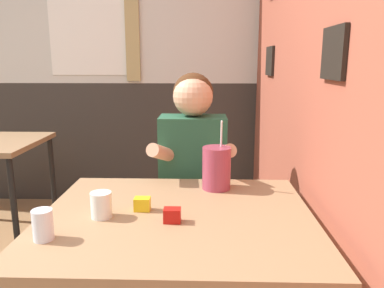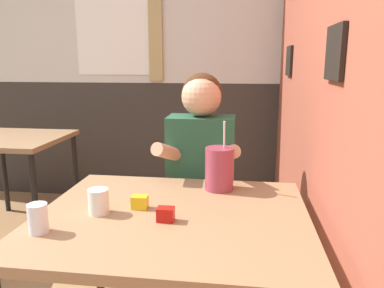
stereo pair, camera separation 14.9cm
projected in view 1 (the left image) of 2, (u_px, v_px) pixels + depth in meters
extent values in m
cube|color=#9E4C38|center=(294.00, 50.00, 2.05)|extent=(0.06, 4.41, 2.70)
cube|color=black|center=(270.00, 61.00, 2.58)|extent=(0.02, 0.24, 0.20)
cube|color=black|center=(334.00, 53.00, 1.31)|extent=(0.02, 0.22, 0.18)
cube|color=#332D28|center=(107.00, 143.00, 3.47)|extent=(5.72, 0.06, 1.10)
cube|color=white|center=(87.00, 30.00, 3.22)|extent=(0.66, 0.01, 0.76)
cube|color=tan|center=(132.00, 30.00, 3.20)|extent=(0.12, 0.02, 0.86)
cube|color=#93704C|center=(177.00, 219.00, 1.38)|extent=(1.00, 0.85, 0.04)
cylinder|color=black|center=(91.00, 255.00, 1.85)|extent=(0.04, 0.04, 0.70)
cylinder|color=black|center=(277.00, 258.00, 1.83)|extent=(0.04, 0.04, 0.70)
cylinder|color=black|center=(14.00, 209.00, 2.43)|extent=(0.04, 0.04, 0.70)
cylinder|color=black|center=(53.00, 179.00, 3.04)|extent=(0.04, 0.04, 0.70)
cube|color=#235138|center=(193.00, 259.00, 2.06)|extent=(0.31, 0.20, 0.44)
cube|color=#235138|center=(193.00, 171.00, 1.95)|extent=(0.34, 0.20, 0.57)
sphere|color=#472814|center=(193.00, 93.00, 1.89)|extent=(0.20, 0.20, 0.20)
sphere|color=tan|center=(193.00, 96.00, 1.87)|extent=(0.20, 0.20, 0.20)
cylinder|color=tan|center=(164.00, 153.00, 1.79)|extent=(0.14, 0.27, 0.15)
cylinder|color=tan|center=(220.00, 154.00, 1.78)|extent=(0.14, 0.27, 0.15)
cylinder|color=#99384C|center=(216.00, 168.00, 1.64)|extent=(0.13, 0.13, 0.19)
cylinder|color=white|center=(221.00, 136.00, 1.61)|extent=(0.01, 0.04, 0.14)
cylinder|color=silver|center=(43.00, 225.00, 1.17)|extent=(0.06, 0.06, 0.10)
cylinder|color=silver|center=(101.00, 205.00, 1.35)|extent=(0.08, 0.08, 0.09)
cube|color=#B7140F|center=(172.00, 215.00, 1.31)|extent=(0.06, 0.04, 0.05)
cube|color=yellow|center=(142.00, 204.00, 1.41)|extent=(0.06, 0.04, 0.05)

